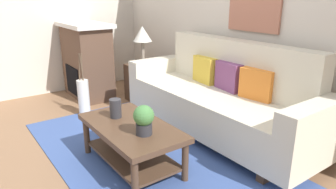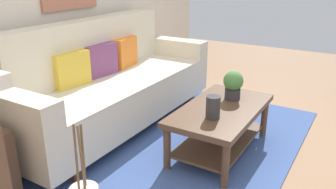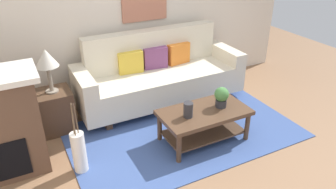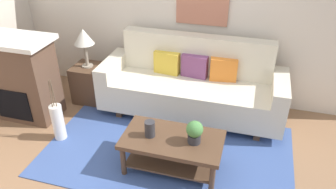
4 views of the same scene
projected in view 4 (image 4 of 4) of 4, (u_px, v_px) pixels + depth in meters
name	position (u px, v px, depth m)	size (l,w,h in m)	color
ground_plane	(155.00, 180.00, 3.59)	(9.38, 9.38, 0.00)	#8C6647
wall_back	(196.00, 9.00, 4.51)	(5.38, 0.10, 2.70)	beige
area_rug	(168.00, 150.00, 4.00)	(2.96, 1.76, 0.01)	#3D5693
couch	(192.00, 86.00, 4.52)	(2.50, 0.84, 1.08)	beige
throw_pillow_mustard	(167.00, 63.00, 4.58)	(0.36, 0.12, 0.32)	gold
throw_pillow_plum	(195.00, 66.00, 4.49)	(0.36, 0.12, 0.32)	#7A4270
throw_pillow_orange	(223.00, 70.00, 4.40)	(0.36, 0.12, 0.32)	orange
coffee_table	(172.00, 146.00, 3.59)	(1.10, 0.60, 0.43)	#513826
tabletop_vase	(150.00, 129.00, 3.52)	(0.11, 0.11, 0.18)	#2D2D33
potted_plant_tabletop	(195.00, 131.00, 3.40)	(0.18, 0.18, 0.26)	#2D2D33
side_table	(90.00, 83.00, 4.90)	(0.44, 0.44, 0.56)	#513826
table_lamp	(84.00, 38.00, 4.53)	(0.28, 0.28, 0.57)	gray
fireplace	(20.00, 78.00, 4.40)	(1.02, 0.58, 1.16)	brown
floor_vase	(58.00, 123.00, 4.09)	(0.15, 0.15, 0.49)	white
floor_vase_branch_a	(53.00, 94.00, 3.87)	(0.01, 0.01, 0.36)	brown
floor_vase_branch_b	(52.00, 93.00, 3.89)	(0.01, 0.01, 0.36)	brown
floor_vase_branch_c	(50.00, 94.00, 3.86)	(0.01, 0.01, 0.36)	brown
framed_painting	(202.00, 0.00, 4.35)	(0.71, 0.03, 0.66)	#B77056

